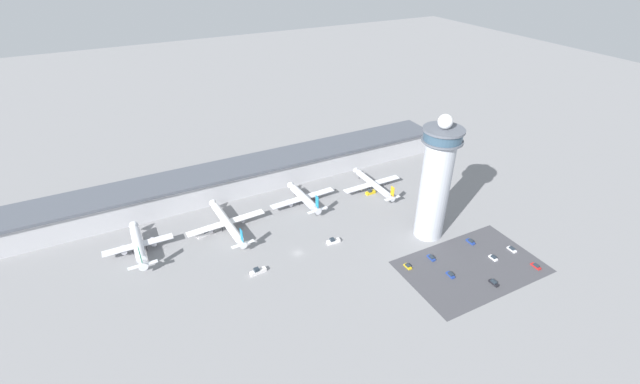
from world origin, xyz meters
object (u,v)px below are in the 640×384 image
Objects in this scene: airplane_gate_bravo at (227,223)px; car_silver_sedan at (471,242)px; car_navy_sedan at (431,258)px; car_blue_compact at (512,249)px; airplane_gate_delta at (373,184)px; car_white_wagon at (451,275)px; airplane_gate_charlie at (304,198)px; car_yellow_taxi at (536,266)px; control_tower at (436,181)px; service_truck_water at (258,271)px; service_truck_fuel at (333,241)px; airplane_gate_alpha at (138,245)px; service_truck_catering at (370,192)px; service_truck_baggage at (205,233)px; car_green_van at (494,283)px; car_black_suv at (408,266)px; car_grey_coupe at (493,258)px.

airplane_gate_bravo is 121.85m from car_silver_sedan.
car_navy_sedan is at bearing -39.90° from airplane_gate_bravo.
car_blue_compact is 1.03× the size of car_navy_sedan.
car_white_wagon is at bearing -97.25° from airplane_gate_delta.
airplane_gate_charlie reaches higher than car_yellow_taxi.
control_tower is 43.58m from car_white_wagon.
car_blue_compact is (-0.15, 13.63, 0.01)m from car_yellow_taxi.
car_navy_sedan is (75.56, -27.55, -0.47)m from service_truck_water.
service_truck_water reaches higher than car_silver_sedan.
service_truck_fuel is (-46.02, 15.15, -29.85)m from control_tower.
airplane_gate_bravo is at bearing -1.90° from airplane_gate_alpha.
service_truck_catering reaches higher than service_truck_fuel.
airplane_gate_delta is at bearing 81.33° from car_navy_sedan.
service_truck_water is at bearing 165.14° from car_silver_sedan.
airplane_gate_delta is at bearing -0.61° from service_truck_baggage.
car_navy_sedan is at bearing -123.83° from control_tower.
service_truck_fuel is at bearing -92.98° from airplane_gate_charlie.
airplane_gate_alpha reaches higher than airplane_gate_delta.
service_truck_catering is 87.83m from car_green_van.
service_truck_fuel is at bearing 128.13° from car_white_wagon.
car_blue_compact is at bearing 0.60° from car_white_wagon.
airplane_gate_delta is at bearing -6.17° from airplane_gate_charlie.
airplane_gate_bravo is at bearing 146.23° from car_blue_compact.
service_truck_fuel is (-2.00, -38.35, -3.22)m from airplane_gate_charlie.
service_truck_fuel is 1.47× the size of car_blue_compact.
service_truck_baggage is at bearing 177.45° from service_truck_catering.
car_navy_sedan reaches higher than car_black_suv.
car_black_suv is (62.13, -27.37, -0.51)m from service_truck_water.
control_tower is 1.45× the size of airplane_gate_bravo.
service_truck_baggage is 111.49m from car_navy_sedan.
car_grey_coupe is at bearing -87.48° from car_silver_sedan.
service_truck_fuel is at bearing -143.54° from service_truck_catering.
service_truck_baggage is 158.25m from car_yellow_taxi.
service_truck_baggage is at bearing 144.18° from car_yellow_taxi.
airplane_gate_alpha is 7.52× the size of car_green_van.
car_yellow_taxi is at bearing -63.52° from car_silver_sedan.
car_navy_sedan is (13.43, -0.18, 0.04)m from car_black_suv.
car_black_suv is at bearing 153.05° from car_yellow_taxi.
car_grey_coupe is at bearing -63.46° from control_tower.
car_black_suv is at bearing 166.09° from car_blue_compact.
service_truck_baggage is 150.55m from car_blue_compact.
service_truck_fuel reaches higher than car_blue_compact.
car_white_wagon is at bearing -41.53° from service_truck_baggage.
control_tower is 13.64× the size of car_silver_sedan.
service_truck_water is at bearing -156.22° from airplane_gate_delta.
airplane_gate_bravo is 101.93m from car_navy_sedan.
service_truck_baggage is at bearing 138.25° from car_green_van.
car_white_wagon reaches higher than car_yellow_taxi.
airplane_gate_delta is 8.34× the size of car_silver_sedan.
service_truck_water is 1.87× the size of car_black_suv.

